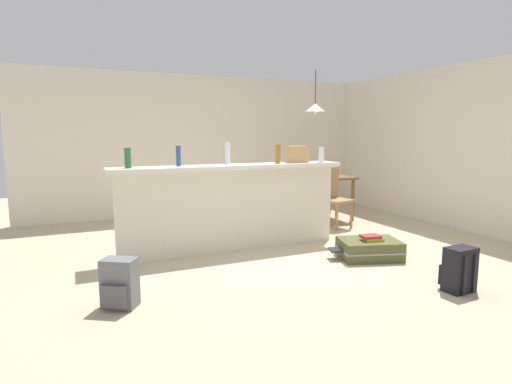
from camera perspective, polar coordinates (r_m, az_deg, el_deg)
The scene contains 18 objects.
ground_plane at distance 5.16m, azimuth 4.38°, elevation -8.69°, with size 13.00×13.00×0.05m, color #BCAD8E.
wall_back at distance 7.76m, azimuth -6.35°, elevation 6.45°, with size 6.60×0.10×2.50m, color silver.
wall_right at distance 7.13m, azimuth 25.47°, elevation 5.59°, with size 0.10×6.00×2.50m, color silver.
partition_half_wall at distance 5.20m, azimuth -3.32°, elevation -2.45°, with size 2.80×0.20×1.03m, color silver.
bar_countertop at distance 5.13m, azimuth -3.37°, elevation 3.48°, with size 2.96×0.40×0.05m, color white.
bottle_green at distance 4.83m, azimuth -17.23°, elevation 4.50°, with size 0.07×0.07×0.23m, color #2D6B38.
bottle_blue at distance 5.00m, azimuth -10.63°, elevation 4.91°, with size 0.06×0.06×0.24m, color #284C89.
bottle_clear at distance 5.18m, azimuth -3.94°, elevation 5.36°, with size 0.06×0.06×0.28m, color silver.
bottle_amber at distance 5.35m, azimuth 3.03°, elevation 5.27°, with size 0.07×0.07×0.25m, color #9E661E.
bottle_white at distance 5.62m, azimuth 9.00°, elevation 5.10°, with size 0.07×0.07×0.21m, color silver.
grocery_bag at distance 5.55m, azimuth 5.67°, elevation 5.20°, with size 0.26×0.18×0.22m, color tan.
dining_table at distance 7.09m, azimuth 8.42°, elevation 1.38°, with size 1.10×0.80×0.74m.
dining_chair_near_partition at distance 6.58m, azimuth 10.59°, elevation -0.33°, with size 0.47×0.47×0.93m.
pendant_lamp at distance 7.07m, azimuth 8.14°, elevation 11.44°, with size 0.34×0.34×0.73m.
suitcase_flat_olive at distance 5.10m, azimuth 15.30°, elevation -7.57°, with size 0.89×0.68×0.22m.
backpack_black at distance 4.35m, azimuth 26.14°, elevation -9.61°, with size 0.29×0.26×0.42m.
backpack_grey at distance 3.75m, azimuth -18.29°, elevation -11.96°, with size 0.33×0.33×0.42m.
book_stack at distance 5.05m, azimuth 15.63°, elevation -6.09°, with size 0.27×0.21×0.06m.
Camera 1 is at (-2.36, -4.34, 1.46)m, focal length 29.06 mm.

